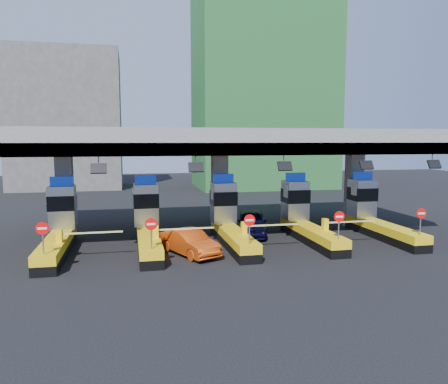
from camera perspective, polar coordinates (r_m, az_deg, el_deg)
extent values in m
plane|color=black|center=(27.32, 0.71, -6.63)|extent=(120.00, 120.00, 0.00)
cube|color=slate|center=(29.52, -0.59, 6.60)|extent=(28.00, 12.00, 1.50)
cube|color=#4C4C49|center=(23.96, 2.18, 5.62)|extent=(28.00, 0.60, 0.70)
cube|color=slate|center=(29.41, -20.04, -0.64)|extent=(1.00, 1.00, 5.50)
cube|color=slate|center=(29.73, -0.58, -0.16)|extent=(1.00, 1.00, 5.50)
cube|color=slate|center=(33.21, 16.58, 0.28)|extent=(1.00, 1.00, 5.50)
cylinder|color=slate|center=(23.28, -16.05, 3.86)|extent=(0.06, 0.06, 0.50)
cube|color=black|center=(23.10, -16.06, 2.97)|extent=(0.80, 0.38, 0.54)
cylinder|color=slate|center=(23.49, -3.76, 4.13)|extent=(0.06, 0.06, 0.50)
cube|color=black|center=(23.31, -3.68, 3.24)|extent=(0.80, 0.38, 0.54)
cylinder|color=slate|center=(24.72, 7.81, 4.20)|extent=(0.06, 0.06, 0.50)
cube|color=black|center=(24.55, 7.95, 3.37)|extent=(0.80, 0.38, 0.54)
cylinder|color=slate|center=(26.85, 17.91, 4.14)|extent=(0.06, 0.06, 0.50)
cube|color=black|center=(26.69, 18.10, 3.36)|extent=(0.80, 0.38, 0.54)
cylinder|color=slate|center=(29.36, 25.55, 4.00)|extent=(0.06, 0.06, 0.50)
cube|color=black|center=(29.22, 25.76, 3.29)|extent=(0.80, 0.38, 0.54)
cube|color=black|center=(25.95, -21.00, -7.23)|extent=(1.20, 8.00, 0.50)
cube|color=#E5B70C|center=(25.84, -21.05, -6.16)|extent=(1.20, 8.00, 0.50)
cube|color=#9EA3A8|center=(28.29, -20.32, -1.85)|extent=(1.50, 1.50, 2.60)
cube|color=black|center=(28.23, -20.35, -1.25)|extent=(1.56, 1.56, 0.90)
cube|color=#0C2DBF|center=(28.11, -20.45, 1.34)|extent=(1.30, 0.35, 0.55)
cube|color=white|center=(28.03, -22.09, -0.56)|extent=(0.06, 0.70, 0.90)
cylinder|color=slate|center=(22.18, -22.56, -5.92)|extent=(0.07, 0.07, 1.30)
cylinder|color=red|center=(22.04, -22.65, -4.41)|extent=(0.60, 0.04, 0.60)
cube|color=white|center=(22.01, -22.66, -4.42)|extent=(0.42, 0.02, 0.10)
cube|color=#E5B70C|center=(24.50, -20.72, -5.39)|extent=(0.30, 0.35, 0.70)
cube|color=white|center=(24.29, -16.87, -5.11)|extent=(3.20, 0.08, 0.08)
cube|color=black|center=(25.65, -9.82, -7.04)|extent=(1.20, 8.00, 0.50)
cube|color=#E5B70C|center=(25.54, -9.84, -5.95)|extent=(1.20, 8.00, 0.50)
cube|color=#9EA3A8|center=(28.01, -10.15, -1.62)|extent=(1.50, 1.50, 2.60)
cube|color=black|center=(27.95, -10.16, -1.01)|extent=(1.56, 1.56, 0.90)
cube|color=#0C2DBF|center=(27.83, -10.21, 1.60)|extent=(1.30, 0.35, 0.55)
cube|color=white|center=(27.61, -11.81, -0.31)|extent=(0.06, 0.70, 0.90)
cylinder|color=slate|center=(21.83, -9.48, -5.69)|extent=(0.07, 0.07, 1.30)
cylinder|color=red|center=(21.68, -9.51, -4.16)|extent=(0.60, 0.04, 0.60)
cube|color=white|center=(21.66, -9.51, -4.17)|extent=(0.42, 0.02, 0.10)
cube|color=#E5B70C|center=(24.25, -8.92, -5.16)|extent=(0.30, 0.35, 0.70)
cube|color=white|center=(24.38, -5.04, -4.80)|extent=(3.20, 0.08, 0.08)
cube|color=black|center=(26.31, 1.20, -6.59)|extent=(1.20, 8.00, 0.50)
cube|color=#E5B70C|center=(26.20, 1.20, -5.53)|extent=(1.20, 8.00, 0.50)
cube|color=#9EA3A8|center=(28.62, -0.09, -1.33)|extent=(1.50, 1.50, 2.60)
cube|color=black|center=(28.56, -0.08, -0.74)|extent=(1.56, 1.56, 0.90)
cube|color=#0C2DBF|center=(28.44, -0.09, 1.82)|extent=(1.30, 0.35, 0.55)
cube|color=white|center=(28.08, -1.56, -0.05)|extent=(0.06, 0.70, 0.90)
cylinder|color=slate|center=(22.61, 3.33, -5.18)|extent=(0.07, 0.07, 1.30)
cylinder|color=red|center=(22.46, 3.36, -3.70)|extent=(0.60, 0.04, 0.60)
cube|color=white|center=(22.44, 3.38, -3.71)|extent=(0.42, 0.02, 0.10)
cube|color=#E5B70C|center=(25.03, 2.62, -4.71)|extent=(0.30, 0.35, 0.70)
cube|color=white|center=(25.47, 6.23, -4.32)|extent=(3.20, 0.08, 0.08)
cube|color=black|center=(27.87, 11.30, -5.97)|extent=(1.20, 8.00, 0.50)
cube|color=#E5B70C|center=(27.77, 11.33, -4.96)|extent=(1.20, 8.00, 0.50)
cube|color=#9EA3A8|center=(30.06, 9.27, -1.04)|extent=(1.50, 1.50, 2.60)
cube|color=black|center=(30.00, 9.29, -0.47)|extent=(1.56, 1.56, 0.90)
cube|color=#0C2DBF|center=(29.89, 9.32, 1.97)|extent=(1.30, 0.35, 0.55)
cube|color=white|center=(29.41, 8.06, 0.19)|extent=(0.06, 0.70, 0.90)
cylinder|color=slate|center=(24.40, 14.75, -4.51)|extent=(0.07, 0.07, 1.30)
cylinder|color=red|center=(24.27, 14.82, -3.13)|extent=(0.60, 0.04, 0.60)
cube|color=white|center=(24.25, 14.85, -3.14)|extent=(0.42, 0.02, 0.10)
cube|color=#E5B70C|center=(26.73, 13.07, -4.15)|extent=(0.30, 0.35, 0.70)
cube|color=white|center=(27.45, 16.20, -3.75)|extent=(3.20, 0.08, 0.08)
cube|color=black|center=(30.19, 20.08, -5.27)|extent=(1.20, 8.00, 0.50)
cube|color=#E5B70C|center=(30.09, 20.11, -4.34)|extent=(1.20, 8.00, 0.50)
cube|color=#9EA3A8|center=(32.22, 17.57, -0.75)|extent=(1.50, 1.50, 2.60)
cube|color=black|center=(32.17, 17.61, -0.22)|extent=(1.56, 1.56, 0.90)
cube|color=#0C2DBF|center=(32.06, 17.67, 2.05)|extent=(1.30, 0.35, 0.55)
cube|color=white|center=(31.49, 16.62, 0.40)|extent=(0.06, 0.70, 0.90)
cylinder|color=slate|center=(27.02, 24.27, -3.81)|extent=(0.07, 0.07, 1.30)
cylinder|color=red|center=(26.90, 24.37, -2.56)|extent=(0.60, 0.04, 0.60)
cube|color=white|center=(26.88, 24.40, -2.57)|extent=(0.42, 0.02, 0.10)
cube|color=#E5B70C|center=(29.19, 22.00, -3.56)|extent=(0.30, 0.35, 0.70)
cube|color=white|center=(30.13, 24.61, -3.18)|extent=(3.20, 0.08, 0.08)
cube|color=#1E5926|center=(61.12, 5.12, 13.90)|extent=(18.00, 12.00, 28.00)
cube|color=#4C4C49|center=(62.49, -19.84, 8.78)|extent=(14.00, 10.00, 18.00)
imported|color=black|center=(29.43, 3.60, -4.00)|extent=(3.27, 5.31, 1.69)
imported|color=#BE410E|center=(24.43, -4.55, -6.56)|extent=(3.16, 4.51, 1.41)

